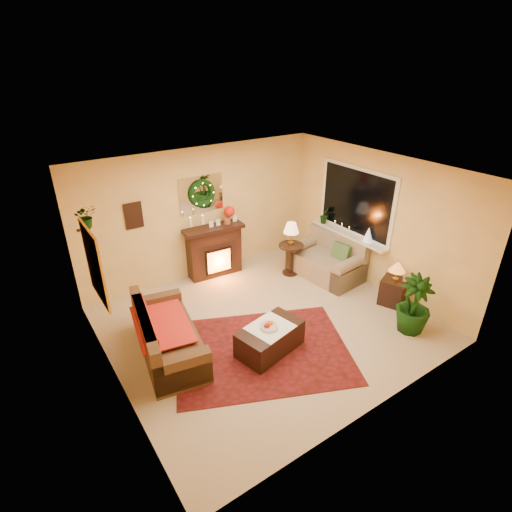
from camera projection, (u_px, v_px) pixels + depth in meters
floor at (268, 324)px, 6.80m from camera, size 5.00×5.00×0.00m
ceiling at (270, 174)px, 5.62m from camera, size 5.00×5.00×0.00m
wall_back at (202, 213)px, 7.87m from camera, size 5.00×5.00×0.00m
wall_front at (384, 329)px, 4.55m from camera, size 5.00×5.00×0.00m
wall_left at (106, 307)px, 4.96m from camera, size 4.50×4.50×0.00m
wall_right at (377, 222)px, 7.46m from camera, size 4.50×4.50×0.00m
area_rug at (262, 351)px, 6.17m from camera, size 3.19×2.86×0.01m
sofa at (168, 329)px, 5.96m from camera, size 1.10×1.91×0.77m
red_throw at (162, 323)px, 6.05m from camera, size 0.78×1.27×0.02m
fireplace at (214, 250)px, 8.11m from camera, size 1.11×0.42×0.99m
poinsettia at (229, 211)px, 7.97m from camera, size 0.22×0.22×0.22m
mantel_candle_a at (190, 222)px, 7.56m from camera, size 0.06×0.06×0.18m
mantel_candle_b at (203, 220)px, 7.67m from camera, size 0.06×0.06×0.18m
mantel_mirror at (201, 194)px, 7.68m from camera, size 0.92×0.02×0.72m
wreath at (202, 194)px, 7.64m from camera, size 0.55×0.11×0.55m
wall_art at (134, 216)px, 7.07m from camera, size 0.32×0.03×0.48m
gold_mirror at (94, 265)px, 4.99m from camera, size 0.03×0.84×1.00m
hanging_plant at (88, 227)px, 5.51m from camera, size 0.33×0.28×0.36m
loveseat at (326, 257)px, 8.10m from camera, size 0.99×1.54×0.85m
window_frame at (356, 201)px, 7.75m from camera, size 0.03×1.86×1.36m
window_glass at (355, 202)px, 7.74m from camera, size 0.02×1.70×1.22m
window_sill at (348, 235)px, 8.00m from camera, size 0.22×1.86×0.04m
mini_tree at (368, 234)px, 7.59m from camera, size 0.19×0.19×0.29m
sill_plant at (325, 214)px, 8.42m from camera, size 0.25×0.20×0.46m
side_table_round at (291, 259)px, 8.22m from camera, size 0.64×0.64×0.66m
lamp_cream at (291, 234)px, 8.00m from camera, size 0.31×0.31×0.48m
end_table_square at (393, 290)px, 7.25m from camera, size 0.53×0.53×0.49m
lamp_tiffany at (397, 269)px, 6.99m from camera, size 0.29×0.29×0.42m
coffee_table at (270, 339)px, 6.10m from camera, size 1.12×0.77×0.43m
fruit_bowl at (269, 327)px, 5.97m from camera, size 0.27×0.27×0.06m
floor_palm at (413, 307)px, 6.45m from camera, size 2.14×2.14×2.97m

